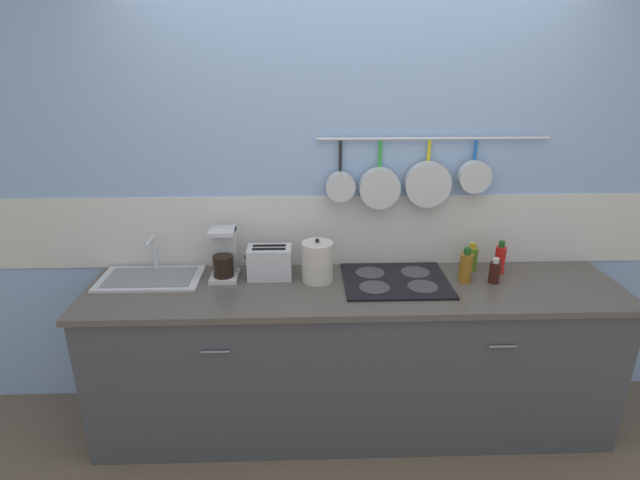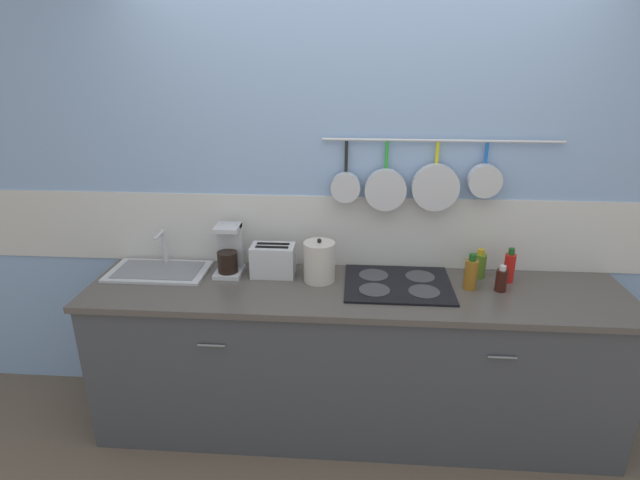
# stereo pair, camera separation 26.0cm
# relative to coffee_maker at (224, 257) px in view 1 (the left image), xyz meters

# --- Properties ---
(ground_plane) EXTENTS (12.00, 12.00, 0.00)m
(ground_plane) POSITION_rel_coffee_maker_xyz_m (0.73, -0.17, -1.02)
(ground_plane) COLOR brown
(wall_back) EXTENTS (7.20, 0.15, 2.60)m
(wall_back) POSITION_rel_coffee_maker_xyz_m (0.73, 0.18, 0.25)
(wall_back) COLOR #84A3CC
(wall_back) RESTS_ON ground_plane
(cabinet_base) EXTENTS (2.88, 0.61, 0.87)m
(cabinet_base) POSITION_rel_coffee_maker_xyz_m (0.73, -0.17, -0.59)
(cabinet_base) COLOR #3F4247
(cabinet_base) RESTS_ON ground_plane
(countertop) EXTENTS (2.92, 0.63, 0.03)m
(countertop) POSITION_rel_coffee_maker_xyz_m (0.73, -0.17, -0.14)
(countertop) COLOR #4C4742
(countertop) RESTS_ON cabinet_base
(sink_basin) EXTENTS (0.56, 0.33, 0.22)m
(sink_basin) POSITION_rel_coffee_maker_xyz_m (-0.41, -0.03, -0.10)
(sink_basin) COLOR #B7BABF
(sink_basin) RESTS_ON countertop
(coffee_maker) EXTENTS (0.15, 0.19, 0.29)m
(coffee_maker) POSITION_rel_coffee_maker_xyz_m (0.00, 0.00, 0.00)
(coffee_maker) COLOR #B7BABF
(coffee_maker) RESTS_ON countertop
(toaster) EXTENTS (0.26, 0.15, 0.18)m
(toaster) POSITION_rel_coffee_maker_xyz_m (0.26, -0.02, -0.03)
(toaster) COLOR #B7BABF
(toaster) RESTS_ON countertop
(kettle) EXTENTS (0.17, 0.17, 0.25)m
(kettle) POSITION_rel_coffee_maker_xyz_m (0.52, -0.07, -0.01)
(kettle) COLOR beige
(kettle) RESTS_ON countertop
(cooktop) EXTENTS (0.58, 0.47, 0.01)m
(cooktop) POSITION_rel_coffee_maker_xyz_m (0.96, -0.11, -0.11)
(cooktop) COLOR black
(cooktop) RESTS_ON countertop
(bottle_dish_soap) EXTENTS (0.07, 0.07, 0.20)m
(bottle_dish_soap) POSITION_rel_coffee_maker_xyz_m (1.34, -0.12, -0.03)
(bottle_dish_soap) COLOR #8C5919
(bottle_dish_soap) RESTS_ON countertop
(bottle_vinegar) EXTENTS (0.07, 0.07, 0.17)m
(bottle_vinegar) POSITION_rel_coffee_maker_xyz_m (1.42, 0.04, -0.05)
(bottle_vinegar) COLOR #4C721E
(bottle_vinegar) RESTS_ON countertop
(bottle_cooking_wine) EXTENTS (0.06, 0.06, 0.14)m
(bottle_cooking_wine) POSITION_rel_coffee_maker_xyz_m (1.50, -0.13, -0.06)
(bottle_cooking_wine) COLOR #33140F
(bottle_cooking_wine) RESTS_ON countertop
(bottle_hot_sauce) EXTENTS (0.06, 0.06, 0.20)m
(bottle_hot_sauce) POSITION_rel_coffee_maker_xyz_m (1.57, -0.01, -0.03)
(bottle_hot_sauce) COLOR red
(bottle_hot_sauce) RESTS_ON countertop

